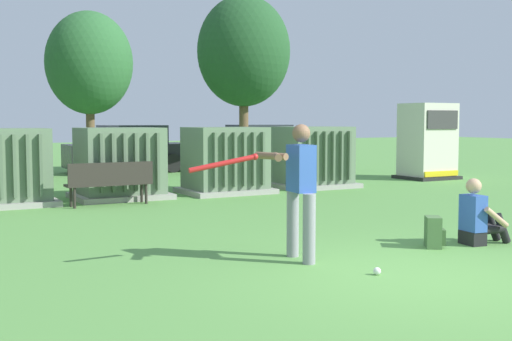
{
  "coord_description": "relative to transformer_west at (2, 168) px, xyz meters",
  "views": [
    {
      "loc": [
        -5.26,
        -5.5,
        1.79
      ],
      "look_at": [
        -0.3,
        3.5,
        1.0
      ],
      "focal_mm": 46.02,
      "sensor_mm": 36.0,
      "label": 1
    }
  ],
  "objects": [
    {
      "name": "backpack",
      "position": [
        4.65,
        -7.77,
        -0.57
      ],
      "size": [
        0.37,
        0.38,
        0.44
      ],
      "color": "#4C723F",
      "rests_on": "ground"
    },
    {
      "name": "generator_enclosure",
      "position": [
        12.29,
        0.45,
        0.35
      ],
      "size": [
        1.6,
        1.4,
        2.3
      ],
      "color": "#262626",
      "rests_on": "ground"
    },
    {
      "name": "transformer_west",
      "position": [
        0.0,
        0.0,
        0.0
      ],
      "size": [
        2.1,
        1.7,
        1.62
      ],
      "color": "#9E9B93",
      "rests_on": "ground"
    },
    {
      "name": "batter",
      "position": [
        2.51,
        -7.55,
        0.19
      ],
      "size": [
        1.62,
        0.73,
        1.74
      ],
      "color": "gray",
      "rests_on": "ground"
    },
    {
      "name": "parked_car_rightmost",
      "position": [
        10.16,
        7.36,
        -0.04
      ],
      "size": [
        4.31,
        2.15,
        1.62
      ],
      "color": "silver",
      "rests_on": "ground"
    },
    {
      "name": "ground_plane",
      "position": [
        3.32,
        -9.04,
        -0.79
      ],
      "size": [
        96.0,
        96.0,
        0.0
      ],
      "primitive_type": "plane",
      "color": "#5B9947"
    },
    {
      "name": "park_bench",
      "position": [
        1.97,
        -1.12,
        -0.25
      ],
      "size": [
        1.81,
        0.43,
        0.92
      ],
      "color": "#2D2823",
      "rests_on": "ground"
    },
    {
      "name": "tree_center_left",
      "position": [
        3.52,
        6.32,
        2.79
      ],
      "size": [
        2.73,
        2.73,
        5.22
      ],
      "color": "brown",
      "rests_on": "ground"
    },
    {
      "name": "parked_car_right_of_center",
      "position": [
        5.12,
        7.38,
        -0.04
      ],
      "size": [
        4.23,
        1.97,
        1.62
      ],
      "color": "black",
      "rests_on": "ground"
    },
    {
      "name": "transformer_mid_east",
      "position": [
        5.15,
        -0.11,
        0.0
      ],
      "size": [
        2.1,
        1.7,
        1.62
      ],
      "color": "#9E9B93",
      "rests_on": "ground"
    },
    {
      "name": "sports_ball",
      "position": [
        2.9,
        -8.67,
        -0.74
      ],
      "size": [
        0.09,
        0.09,
        0.09
      ],
      "primitive_type": "sphere",
      "color": "white",
      "rests_on": "ground"
    },
    {
      "name": "transformer_east",
      "position": [
        7.81,
        0.01,
        0.0
      ],
      "size": [
        2.1,
        1.7,
        1.62
      ],
      "color": "#9E9B93",
      "rests_on": "ground"
    },
    {
      "name": "transformer_mid_west",
      "position": [
        2.54,
        0.05,
        0.0
      ],
      "size": [
        2.1,
        1.7,
        1.62
      ],
      "color": "#9E9B93",
      "rests_on": "ground"
    },
    {
      "name": "seated_spectator",
      "position": [
        5.4,
        -7.89,
        -0.41
      ],
      "size": [
        0.75,
        0.58,
        0.96
      ],
      "color": "black",
      "rests_on": "ground"
    },
    {
      "name": "tree_center_right",
      "position": [
        8.36,
        5.01,
        3.28
      ],
      "size": [
        3.11,
        3.11,
        5.93
      ],
      "color": "brown",
      "rests_on": "ground"
    }
  ]
}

